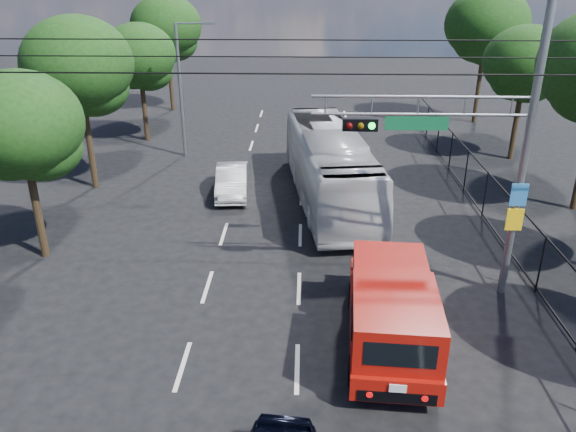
{
  "coord_description": "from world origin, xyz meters",
  "views": [
    {
      "loc": [
        0.11,
        -7.75,
        9.51
      ],
      "look_at": [
        -0.34,
        7.47,
        2.8
      ],
      "focal_mm": 35.0,
      "sensor_mm": 36.0,
      "label": 1
    }
  ],
  "objects_px": {
    "red_pickup": "(391,309)",
    "white_bus": "(329,166)",
    "white_van": "(232,181)",
    "signal_mast": "(486,133)"
  },
  "relations": [
    {
      "from": "white_bus",
      "to": "white_van",
      "type": "bearing_deg",
      "value": 166.0
    },
    {
      "from": "red_pickup",
      "to": "white_bus",
      "type": "relative_size",
      "value": 0.53
    },
    {
      "from": "red_pickup",
      "to": "white_van",
      "type": "relative_size",
      "value": 1.53
    },
    {
      "from": "signal_mast",
      "to": "red_pickup",
      "type": "bearing_deg",
      "value": -133.58
    },
    {
      "from": "signal_mast",
      "to": "white_van",
      "type": "relative_size",
      "value": 2.41
    },
    {
      "from": "white_bus",
      "to": "white_van",
      "type": "xyz_separation_m",
      "value": [
        -4.41,
        0.5,
        -0.93
      ]
    },
    {
      "from": "red_pickup",
      "to": "white_bus",
      "type": "height_order",
      "value": "white_bus"
    },
    {
      "from": "red_pickup",
      "to": "white_bus",
      "type": "bearing_deg",
      "value": 96.76
    },
    {
      "from": "white_bus",
      "to": "white_van",
      "type": "distance_m",
      "value": 4.54
    },
    {
      "from": "signal_mast",
      "to": "white_bus",
      "type": "xyz_separation_m",
      "value": [
        -4.06,
        7.77,
        -3.66
      ]
    }
  ]
}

